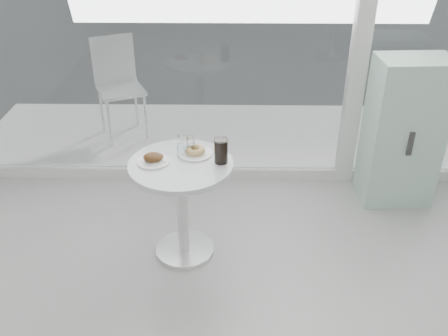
{
  "coord_description": "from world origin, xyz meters",
  "views": [
    {
      "loc": [
        -0.16,
        -1.05,
        2.46
      ],
      "look_at": [
        -0.2,
        1.7,
        0.85
      ],
      "focal_mm": 40.0,
      "sensor_mm": 36.0,
      "label": 1
    }
  ],
  "objects_px": {
    "mint_cabinet": "(403,132)",
    "water_tumbler_b": "(190,145)",
    "patio_chair": "(118,81)",
    "main_table": "(182,190)",
    "plate_fritter": "(154,159)",
    "plate_donut": "(195,151)",
    "cola_glass": "(221,151)",
    "water_tumbler_a": "(183,146)"
  },
  "relations": [
    {
      "from": "mint_cabinet",
      "to": "water_tumbler_b",
      "type": "distance_m",
      "value": 1.83
    },
    {
      "from": "patio_chair",
      "to": "main_table",
      "type": "bearing_deg",
      "value": -91.55
    },
    {
      "from": "plate_fritter",
      "to": "water_tumbler_b",
      "type": "bearing_deg",
      "value": 33.08
    },
    {
      "from": "plate_donut",
      "to": "cola_glass",
      "type": "xyz_separation_m",
      "value": [
        0.18,
        -0.11,
        0.06
      ]
    },
    {
      "from": "plate_fritter",
      "to": "water_tumbler_b",
      "type": "xyz_separation_m",
      "value": [
        0.24,
        0.15,
        0.02
      ]
    },
    {
      "from": "mint_cabinet",
      "to": "water_tumbler_b",
      "type": "height_order",
      "value": "mint_cabinet"
    },
    {
      "from": "plate_fritter",
      "to": "cola_glass",
      "type": "xyz_separation_m",
      "value": [
        0.46,
        0.01,
        0.06
      ]
    },
    {
      "from": "main_table",
      "to": "plate_fritter",
      "type": "xyz_separation_m",
      "value": [
        -0.18,
        0.01,
        0.25
      ]
    },
    {
      "from": "main_table",
      "to": "cola_glass",
      "type": "distance_m",
      "value": 0.41
    },
    {
      "from": "plate_donut",
      "to": "water_tumbler_a",
      "type": "bearing_deg",
      "value": 168.98
    },
    {
      "from": "patio_chair",
      "to": "cola_glass",
      "type": "relative_size",
      "value": 5.8
    },
    {
      "from": "cola_glass",
      "to": "plate_fritter",
      "type": "bearing_deg",
      "value": -178.88
    },
    {
      "from": "plate_donut",
      "to": "patio_chair",
      "type": "bearing_deg",
      "value": 116.87
    },
    {
      "from": "plate_fritter",
      "to": "plate_donut",
      "type": "distance_m",
      "value": 0.3
    },
    {
      "from": "plate_fritter",
      "to": "water_tumbler_a",
      "type": "relative_size",
      "value": 1.69
    },
    {
      "from": "plate_fritter",
      "to": "water_tumbler_a",
      "type": "xyz_separation_m",
      "value": [
        0.19,
        0.14,
        0.03
      ]
    },
    {
      "from": "mint_cabinet",
      "to": "plate_donut",
      "type": "bearing_deg",
      "value": -161.83
    },
    {
      "from": "water_tumbler_b",
      "to": "cola_glass",
      "type": "bearing_deg",
      "value": -33.05
    },
    {
      "from": "water_tumbler_b",
      "to": "cola_glass",
      "type": "xyz_separation_m",
      "value": [
        0.22,
        -0.14,
        0.03
      ]
    },
    {
      "from": "water_tumbler_a",
      "to": "cola_glass",
      "type": "distance_m",
      "value": 0.3
    },
    {
      "from": "plate_fritter",
      "to": "cola_glass",
      "type": "distance_m",
      "value": 0.46
    },
    {
      "from": "plate_fritter",
      "to": "water_tumbler_b",
      "type": "height_order",
      "value": "water_tumbler_b"
    },
    {
      "from": "plate_donut",
      "to": "mint_cabinet",
      "type": "bearing_deg",
      "value": 21.19
    },
    {
      "from": "patio_chair",
      "to": "water_tumbler_a",
      "type": "relative_size",
      "value": 7.83
    },
    {
      "from": "mint_cabinet",
      "to": "water_tumbler_b",
      "type": "xyz_separation_m",
      "value": [
        -1.71,
        -0.61,
        0.19
      ]
    },
    {
      "from": "patio_chair",
      "to": "mint_cabinet",
      "type": "bearing_deg",
      "value": -48.84
    },
    {
      "from": "mint_cabinet",
      "to": "cola_glass",
      "type": "distance_m",
      "value": 1.69
    },
    {
      "from": "plate_donut",
      "to": "cola_glass",
      "type": "bearing_deg",
      "value": -30.75
    },
    {
      "from": "plate_fritter",
      "to": "plate_donut",
      "type": "relative_size",
      "value": 0.92
    },
    {
      "from": "mint_cabinet",
      "to": "plate_fritter",
      "type": "distance_m",
      "value": 2.1
    },
    {
      "from": "water_tumbler_a",
      "to": "plate_fritter",
      "type": "bearing_deg",
      "value": -144.11
    },
    {
      "from": "plate_fritter",
      "to": "water_tumbler_a",
      "type": "height_order",
      "value": "water_tumbler_a"
    },
    {
      "from": "mint_cabinet",
      "to": "plate_donut",
      "type": "xyz_separation_m",
      "value": [
        -1.67,
        -0.65,
        0.16
      ]
    },
    {
      "from": "plate_donut",
      "to": "cola_glass",
      "type": "height_order",
      "value": "cola_glass"
    },
    {
      "from": "mint_cabinet",
      "to": "plate_fritter",
      "type": "height_order",
      "value": "mint_cabinet"
    },
    {
      "from": "patio_chair",
      "to": "cola_glass",
      "type": "bearing_deg",
      "value": -84.78
    },
    {
      "from": "water_tumbler_b",
      "to": "plate_donut",
      "type": "bearing_deg",
      "value": -42.62
    },
    {
      "from": "plate_fritter",
      "to": "cola_glass",
      "type": "bearing_deg",
      "value": 1.12
    },
    {
      "from": "water_tumbler_b",
      "to": "plate_fritter",
      "type": "bearing_deg",
      "value": -146.92
    },
    {
      "from": "plate_fritter",
      "to": "plate_donut",
      "type": "bearing_deg",
      "value": 23.41
    },
    {
      "from": "plate_donut",
      "to": "water_tumbler_a",
      "type": "xyz_separation_m",
      "value": [
        -0.09,
        0.02,
        0.04
      ]
    },
    {
      "from": "mint_cabinet",
      "to": "water_tumbler_b",
      "type": "relative_size",
      "value": 10.98
    }
  ]
}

